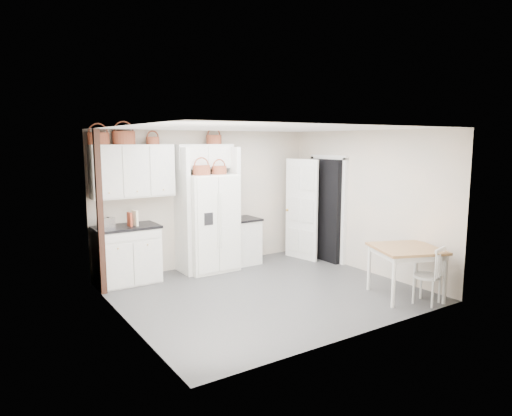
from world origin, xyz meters
TOP-DOWN VIEW (x-y plane):
  - floor at (0.00, 0.00)m, footprint 4.50×4.50m
  - ceiling at (0.00, 0.00)m, footprint 4.50×4.50m
  - wall_back at (0.00, 2.00)m, footprint 4.50×0.00m
  - wall_left at (-2.25, 0.00)m, footprint 0.00×4.00m
  - wall_right at (2.25, 0.00)m, footprint 0.00×4.00m
  - refrigerator at (-0.15, 1.65)m, footprint 0.93×0.75m
  - base_cab_left at (-1.70, 1.70)m, footprint 1.02×0.65m
  - base_cab_right at (0.64, 1.70)m, footprint 0.49×0.59m
  - dining_table at (1.70, -1.37)m, footprint 1.23×1.23m
  - windsor_chair at (1.72, -1.75)m, footprint 0.50×0.47m
  - counter_left at (-1.70, 1.70)m, footprint 1.07×0.69m
  - counter_right at (0.64, 1.70)m, footprint 0.53×0.63m
  - toaster at (-2.05, 1.63)m, footprint 0.29×0.21m
  - cookbook_red at (-1.65, 1.62)m, footprint 0.05×0.16m
  - cookbook_cream at (-1.57, 1.62)m, footprint 0.07×0.18m
  - basket_upper_a at (-2.04, 1.83)m, footprint 0.34×0.34m
  - basket_upper_b at (-1.63, 1.83)m, footprint 0.38×0.38m
  - basket_upper_c at (-1.12, 1.83)m, footprint 0.23×0.23m
  - basket_bridge_b at (0.07, 1.83)m, footprint 0.29×0.29m
  - basket_fridge_a at (-0.34, 1.55)m, footprint 0.32×0.32m
  - basket_fridge_b at (0.02, 1.55)m, footprint 0.28×0.28m
  - upper_cabinet at (-1.50, 1.83)m, footprint 1.40×0.34m
  - bridge_cabinet at (-0.15, 1.83)m, footprint 1.12×0.34m
  - fridge_panel_left at (-0.66, 1.70)m, footprint 0.08×0.60m
  - fridge_panel_right at (0.36, 1.70)m, footprint 0.08×0.60m
  - trim_post at (-2.20, 1.35)m, footprint 0.09×0.09m
  - doorway_void at (2.16, 1.00)m, footprint 0.18×0.85m
  - door_slab at (1.80, 1.33)m, footprint 0.21×0.79m

SIDE VIEW (x-z plane):
  - floor at x=0.00m, z-range 0.00..0.00m
  - dining_table at x=1.70m, z-range 0.00..0.79m
  - windsor_chair at x=1.72m, z-range 0.00..0.84m
  - base_cab_right at x=0.64m, z-range 0.00..0.87m
  - base_cab_left at x=-1.70m, z-range 0.00..0.95m
  - counter_right at x=0.64m, z-range 0.87..0.91m
  - refrigerator at x=-0.15m, z-range 0.00..1.80m
  - counter_left at x=-1.70m, z-range 0.95..0.99m
  - doorway_void at x=2.16m, z-range 0.00..2.05m
  - door_slab at x=1.80m, z-range 0.00..2.05m
  - toaster at x=-2.05m, z-range 0.99..1.17m
  - cookbook_red at x=-1.65m, z-range 0.99..1.22m
  - cookbook_cream at x=-1.57m, z-range 0.99..1.25m
  - fridge_panel_left at x=-0.66m, z-range 0.00..2.30m
  - fridge_panel_right at x=0.36m, z-range 0.00..2.30m
  - wall_back at x=0.00m, z-range -0.95..3.55m
  - wall_left at x=-2.25m, z-range -0.70..3.30m
  - wall_right at x=2.25m, z-range -0.70..3.30m
  - trim_post at x=-2.20m, z-range 0.00..2.60m
  - basket_fridge_b at x=0.02m, z-range 1.80..1.95m
  - basket_fridge_a at x=-0.34m, z-range 1.80..1.98m
  - upper_cabinet at x=-1.50m, z-range 1.45..2.35m
  - bridge_cabinet at x=-0.15m, z-range 1.90..2.35m
  - basket_upper_c at x=-1.12m, z-range 2.35..2.48m
  - basket_bridge_b at x=0.07m, z-range 2.35..2.52m
  - basket_upper_a at x=-2.04m, z-range 2.35..2.54m
  - basket_upper_b at x=-1.63m, z-range 2.35..2.57m
  - ceiling at x=0.00m, z-range 2.60..2.60m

